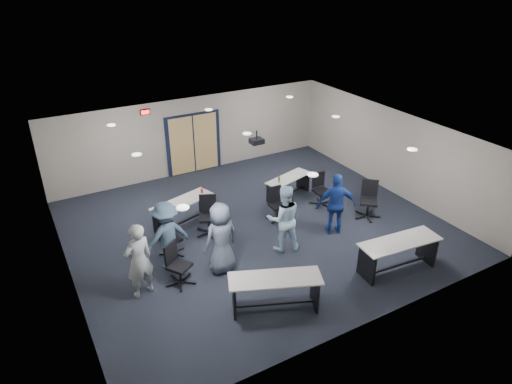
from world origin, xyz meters
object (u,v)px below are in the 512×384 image
chair_back_a (171,238)px  chair_loose_left (179,265)px  chair_back_c (278,204)px  person_plaid (221,238)px  chair_back_d (322,190)px  person_back (167,236)px  table_front_right (399,250)px  chair_loose_right (369,200)px  chair_back_b (208,216)px  table_front_left (275,288)px  person_lightblue (284,218)px  table_back_right (288,183)px  person_navy (336,204)px  person_gray (139,261)px  table_back_left (183,208)px

chair_back_a → chair_loose_left: chair_loose_left is taller
chair_back_c → person_plaid: size_ratio=0.54×
chair_back_d → person_back: bearing=-168.8°
table_front_right → chair_loose_right: (1.13, 2.32, -0.01)m
chair_back_d → chair_back_b: bearing=-179.8°
table_front_left → chair_back_c: chair_back_c is taller
table_front_left → person_lightblue: person_lightblue is taller
table_back_right → person_lightblue: bearing=-142.1°
chair_loose_right → person_lightblue: 3.09m
chair_back_d → chair_loose_left: 5.42m
table_front_left → chair_loose_left: chair_loose_left is taller
person_back → chair_loose_left: bearing=82.4°
person_navy → table_back_right: bearing=-64.0°
table_front_right → person_plaid: size_ratio=1.15×
chair_back_b → person_gray: (-2.37, -1.62, 0.36)m
chair_back_b → chair_back_c: (2.07, -0.28, -0.06)m
chair_back_d → person_gray: bearing=-163.8°
table_front_left → person_plaid: size_ratio=1.14×
chair_back_d → person_lightblue: (-2.33, -1.47, 0.40)m
table_front_right → chair_loose_left: 5.25m
person_gray → person_back: bearing=-157.4°
table_back_right → person_plaid: 4.33m
chair_back_c → table_front_left: bearing=-119.5°
person_plaid → person_back: 1.32m
table_back_left → person_back: size_ratio=1.10×
table_front_left → person_gray: size_ratio=1.14×
chair_back_a → person_lightblue: person_lightblue is taller
chair_back_c → person_gray: person_gray is taller
table_front_left → chair_back_a: chair_back_a is taller
person_gray → person_navy: person_gray is taller
table_front_left → table_back_left: 4.32m
person_lightblue → chair_loose_left: bearing=18.9°
person_plaid → table_front_left: bearing=94.2°
table_front_right → chair_loose_right: bearing=69.6°
chair_back_b → chair_back_d: chair_back_b is taller
table_front_left → person_plaid: bearing=125.0°
chair_loose_left → table_back_left: bearing=32.9°
chair_back_c → chair_loose_right: size_ratio=0.88×
table_back_left → person_navy: person_navy is taller
table_front_left → chair_back_b: chair_back_b is taller
person_plaid → person_lightblue: bearing=173.1°
chair_back_c → chair_loose_right: (2.39, -1.20, 0.06)m
table_front_left → chair_back_d: size_ratio=2.05×
person_navy → chair_back_a: bearing=11.7°
person_gray → person_lightblue: bearing=164.5°
table_back_left → chair_back_b: 0.90m
table_front_left → table_front_right: bearing=17.7°
chair_loose_right → person_back: person_back is taller
chair_back_d → person_gray: 6.28m
table_front_left → chair_loose_left: size_ratio=2.00×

